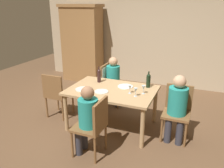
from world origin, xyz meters
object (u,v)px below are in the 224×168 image
person_man_bearded (114,78)px  wine_glass_near_left (130,87)px  armoire_cabinet (82,43)px  chair_left_end (56,93)px  dining_table (112,94)px  chair_right_end (177,108)px  person_man_guest (177,104)px  wine_bottle_dark_red (148,80)px  wine_glass_centre (144,88)px  dinner_plate_host (83,89)px  chair_near (94,124)px  person_woman_host (87,116)px  chair_far_left (108,79)px  dinner_plate_guest_right (125,86)px  wine_bottle_tall_green (99,75)px  wine_glass_near_right (136,90)px  dinner_plate_guest_left (101,92)px

person_man_bearded → wine_glass_near_left: person_man_bearded is taller
armoire_cabinet → chair_left_end: armoire_cabinet is taller
armoire_cabinet → dining_table: (1.88, -2.28, -0.44)m
armoire_cabinet → chair_right_end: bearing=-35.9°
person_man_guest → wine_bottle_dark_red: person_man_guest is taller
wine_glass_centre → dinner_plate_host: 1.08m
wine_glass_near_left → chair_near: bearing=-107.6°
person_woman_host → wine_glass_centre: bearing=-33.3°
chair_near → person_man_bearded: (-0.41, 1.83, 0.11)m
person_woman_host → dinner_plate_host: size_ratio=4.08×
chair_far_left → chair_right_end: same height
dinner_plate_guest_right → wine_bottle_tall_green: bearing=174.3°
wine_glass_centre → dinner_plate_guest_right: (-0.40, 0.21, -0.10)m
armoire_cabinet → wine_bottle_dark_red: size_ratio=7.21×
chair_near → wine_glass_centre: bearing=-28.1°
dining_table → chair_left_end: size_ratio=1.69×
chair_right_end → person_man_bearded: (-1.48, 0.83, 0.11)m
dining_table → wine_glass_near_right: (0.49, -0.16, 0.19)m
dining_table → chair_left_end: bearing=-175.7°
chair_far_left → wine_bottle_tall_green: (0.09, -0.65, 0.29)m
wine_bottle_tall_green → person_man_guest: bearing=-10.8°
wine_bottle_tall_green → wine_glass_near_left: 0.81m
chair_near → chair_left_end: (-1.24, 0.83, 0.00)m
person_woman_host → wine_bottle_tall_green: person_woman_host is taller
chair_near → wine_bottle_dark_red: 1.40m
dinner_plate_guest_left → chair_near: bearing=-73.9°
chair_left_end → wine_bottle_dark_red: wine_bottle_dark_red is taller
chair_near → person_woman_host: (-0.11, 0.00, 0.11)m
dinner_plate_host → dinner_plate_guest_left: size_ratio=1.11×
wine_bottle_tall_green → chair_left_end: bearing=-155.3°
dining_table → chair_far_left: size_ratio=1.69×
person_man_bearded → wine_glass_near_right: size_ratio=7.45×
chair_near → chair_right_end: same height
armoire_cabinet → chair_far_left: size_ratio=2.37×
chair_left_end → wine_bottle_tall_green: size_ratio=2.91×
armoire_cabinet → chair_near: (1.96, -3.20, -0.56)m
dining_table → wine_glass_near_left: wine_glass_near_left is taller
chair_far_left → dinner_plate_guest_right: bearing=43.0°
person_woman_host → wine_bottle_dark_red: 1.42m
chair_right_end → wine_glass_near_left: chair_right_end is taller
chair_left_end → person_man_guest: bearing=1.5°
chair_right_end → wine_glass_near_right: chair_right_end is taller
dinner_plate_host → dinner_plate_guest_right: bearing=32.9°
dinner_plate_host → dining_table: bearing=24.2°
person_woman_host → chair_right_end: bearing=-49.8°
wine_glass_near_left → wine_glass_near_right: (0.13, -0.09, 0.00)m
chair_far_left → wine_glass_near_left: 1.31m
wine_glass_near_left → person_man_bearded: bearing=124.8°
chair_near → wine_glass_near_right: chair_near is taller
armoire_cabinet → person_woman_host: bearing=-59.9°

